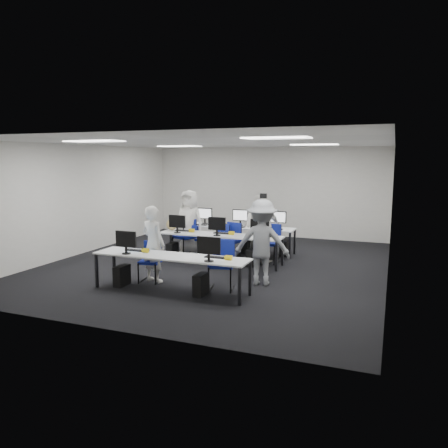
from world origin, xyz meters
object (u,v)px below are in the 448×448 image
at_px(chair_7, 268,247).
at_px(student_2, 189,222).
at_px(chair_1, 222,274).
at_px(chair_3, 230,248).
at_px(student_1, 259,228).
at_px(desk_front, 171,258).
at_px(chair_0, 151,269).
at_px(chair_5, 198,245).
at_px(student_3, 262,227).
at_px(desk_mid, 220,236).
at_px(chair_6, 228,246).
at_px(student_0, 153,244).
at_px(photographer, 262,243).
at_px(chair_2, 185,244).
at_px(chair_4, 270,250).

xyz_separation_m(chair_7, student_2, (-2.18, -0.24, 0.58)).
height_order(chair_1, chair_3, chair_1).
xyz_separation_m(student_1, student_2, (-2.05, 0.19, 0.03)).
relative_size(desk_front, student_1, 1.87).
height_order(chair_0, chair_5, chair_0).
distance_m(chair_7, student_1, 0.71).
relative_size(chair_5, chair_7, 0.86).
xyz_separation_m(chair_0, student_1, (1.62, 2.63, 0.59)).
bearing_deg(chair_5, student_1, 11.68).
height_order(chair_1, student_3, student_3).
relative_size(desk_mid, chair_6, 3.46).
bearing_deg(student_1, student_0, 81.45).
distance_m(chair_3, photographer, 2.49).
bearing_deg(chair_5, desk_mid, -18.67).
height_order(chair_2, photographer, photographer).
xyz_separation_m(desk_mid, student_1, (0.87, 0.51, 0.18)).
distance_m(chair_2, chair_7, 2.28).
relative_size(chair_3, photographer, 0.53).
height_order(desk_front, chair_7, chair_7).
bearing_deg(student_2, chair_1, -47.89).
bearing_deg(desk_front, chair_1, 30.43).
bearing_deg(student_3, desk_mid, -137.78).
height_order(chair_3, chair_6, chair_3).
bearing_deg(student_1, chair_5, 14.37).
bearing_deg(student_2, chair_6, 8.38).
distance_m(student_0, photographer, 2.31).
xyz_separation_m(chair_2, chair_3, (1.34, -0.06, -0.01)).
distance_m(chair_1, chair_2, 3.36).
bearing_deg(chair_1, chair_4, 72.22).
relative_size(desk_front, photographer, 1.79).
relative_size(chair_1, chair_5, 1.19).
bearing_deg(chair_1, chair_6, 96.60).
bearing_deg(chair_2, chair_7, 31.94).
distance_m(chair_7, student_3, 0.55).
distance_m(chair_4, chair_7, 0.45).
relative_size(chair_0, photographer, 0.48).
bearing_deg(student_0, desk_front, 158.28).
xyz_separation_m(chair_4, student_1, (-0.30, -0.01, 0.55)).
bearing_deg(desk_front, desk_mid, 90.00).
relative_size(chair_0, student_2, 0.48).
bearing_deg(photographer, chair_2, -45.92).
height_order(chair_4, student_2, student_2).
distance_m(chair_3, chair_7, 1.02).
bearing_deg(chair_3, student_0, -92.03).
height_order(desk_front, chair_2, chair_2).
bearing_deg(desk_front, student_3, 76.35).
bearing_deg(chair_1, chair_5, 111.43).
relative_size(chair_5, student_2, 0.47).
relative_size(chair_0, student_1, 0.50).
bearing_deg(chair_7, chair_3, -136.03).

